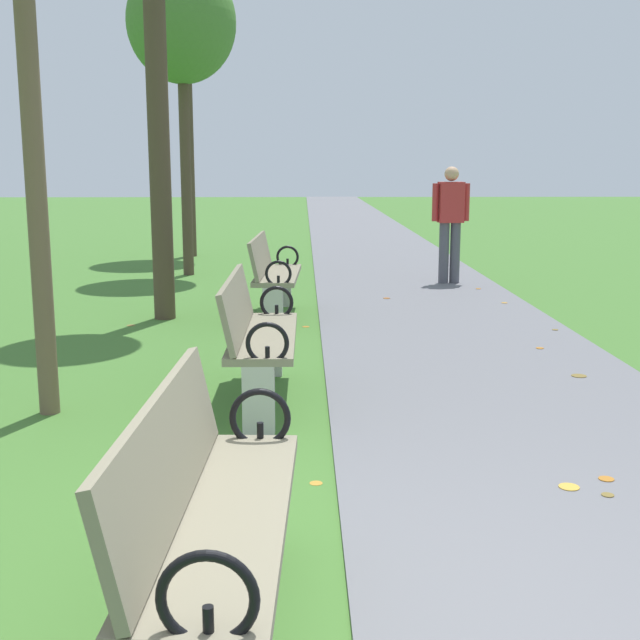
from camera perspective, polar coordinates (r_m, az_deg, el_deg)
paved_walkway at (r=20.74m, az=2.85°, el=6.11°), size 2.55×44.00×0.02m
park_bench_1 at (r=2.97m, az=-7.67°, el=-13.08°), size 0.53×1.62×0.90m
park_bench_2 at (r=5.87m, az=-4.38°, el=-1.04°), size 0.48×1.60×0.90m
park_bench_3 at (r=9.10m, az=-3.25°, el=3.18°), size 0.54×1.62×0.90m
tree_4 at (r=12.91m, az=-9.53°, el=19.44°), size 1.59×1.59×4.58m
tree_5 at (r=15.58m, az=-9.31°, el=19.87°), size 1.69×1.69×5.17m
pedestrian_walking at (r=11.76m, az=8.98°, el=6.94°), size 0.53×0.25×1.62m
scattered_leaves at (r=4.97m, az=2.82°, el=-8.87°), size 4.82×10.32×0.02m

